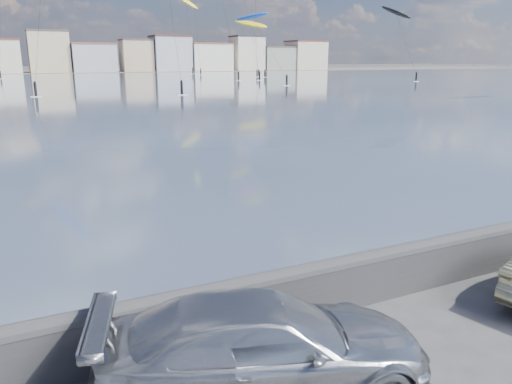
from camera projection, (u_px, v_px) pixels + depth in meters
bay_water at (28, 87)px, 85.94m from camera, size 500.00×177.00×0.00m
far_shore_strip at (15, 72)px, 180.05m from camera, size 500.00×60.00×0.00m
seawall at (237, 304)px, 8.77m from camera, size 400.00×0.36×1.08m
far_buildings at (18, 54)px, 166.91m from camera, size 240.79×13.26×14.60m
car_silver at (265, 346)px, 7.27m from camera, size 5.29×3.30×1.43m
kitesurfer_1 at (396, 13)px, 110.95m from camera, size 4.65×13.79×16.85m
kitesurfer_8 at (186, 2)px, 156.98m from camera, size 8.61×8.75×25.20m
kitesurfer_10 at (251, 25)px, 135.92m from camera, size 8.67×15.14×15.71m
kitesurfer_17 at (253, 18)px, 95.81m from camera, size 5.21×16.29×13.54m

